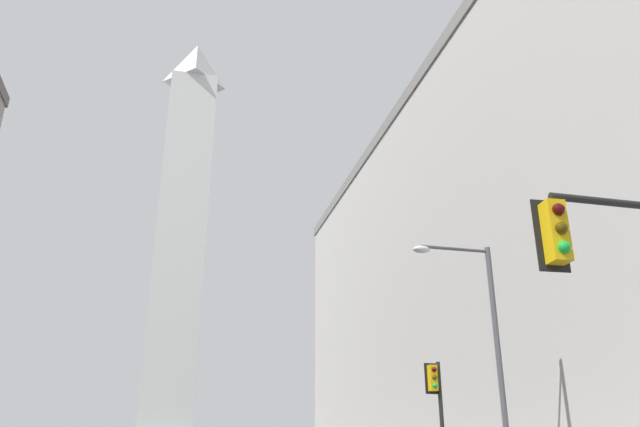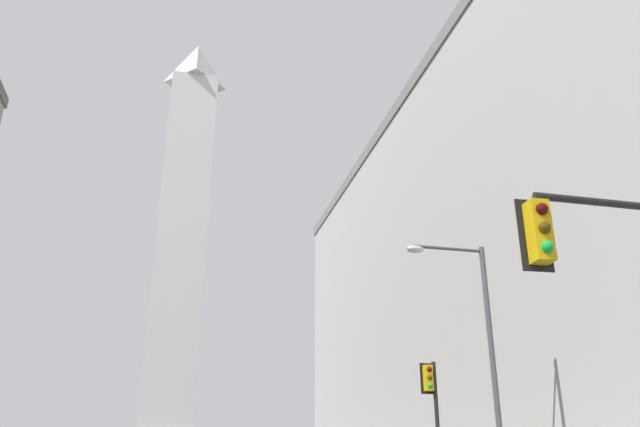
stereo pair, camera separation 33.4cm
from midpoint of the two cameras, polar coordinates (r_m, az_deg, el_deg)
building_right at (r=44.27m, az=23.70°, el=-5.30°), size 24.12×57.58×25.46m
obelisk at (r=100.06m, az=-12.44°, el=-2.27°), size 9.45×9.45×70.51m
traffic_light_mid_right at (r=28.46m, az=10.68°, el=-17.04°), size 0.79×0.51×5.69m
street_lamp at (r=22.81m, az=14.76°, el=-11.33°), size 3.03×0.36×8.96m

